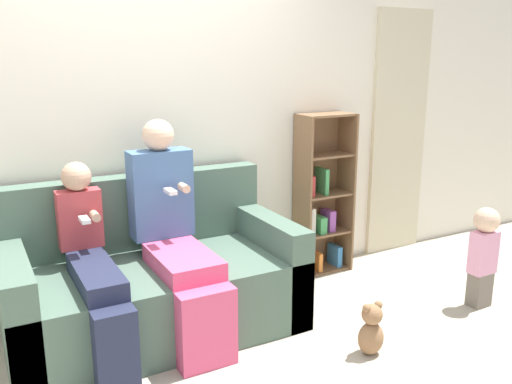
{
  "coord_description": "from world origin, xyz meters",
  "views": [
    {
      "loc": [
        -1.03,
        -2.56,
        1.72
      ],
      "look_at": [
        0.7,
        0.61,
        0.82
      ],
      "focal_mm": 38.0,
      "sensor_mm": 36.0,
      "label": 1
    }
  ],
  "objects_px": {
    "child_seated": "(94,266)",
    "bookshelf": "(321,199)",
    "couch": "(154,285)",
    "adult_seated": "(175,230)",
    "toddler_standing": "(483,251)",
    "teddy_bear": "(371,330)"
  },
  "relations": [
    {
      "from": "adult_seated",
      "to": "child_seated",
      "type": "relative_size",
      "value": 1.21
    },
    {
      "from": "couch",
      "to": "toddler_standing",
      "type": "relative_size",
      "value": 2.47
    },
    {
      "from": "bookshelf",
      "to": "teddy_bear",
      "type": "bearing_deg",
      "value": -111.98
    },
    {
      "from": "couch",
      "to": "adult_seated",
      "type": "distance_m",
      "value": 0.4
    },
    {
      "from": "teddy_bear",
      "to": "adult_seated",
      "type": "bearing_deg",
      "value": 138.08
    },
    {
      "from": "couch",
      "to": "bookshelf",
      "type": "relative_size",
      "value": 1.38
    },
    {
      "from": "couch",
      "to": "child_seated",
      "type": "xyz_separation_m",
      "value": [
        -0.39,
        -0.15,
        0.25
      ]
    },
    {
      "from": "adult_seated",
      "to": "bookshelf",
      "type": "distance_m",
      "value": 1.48
    },
    {
      "from": "couch",
      "to": "bookshelf",
      "type": "distance_m",
      "value": 1.6
    },
    {
      "from": "child_seated",
      "to": "teddy_bear",
      "type": "relative_size",
      "value": 3.36
    },
    {
      "from": "child_seated",
      "to": "bookshelf",
      "type": "relative_size",
      "value": 0.86
    },
    {
      "from": "child_seated",
      "to": "toddler_standing",
      "type": "bearing_deg",
      "value": -13.64
    },
    {
      "from": "adult_seated",
      "to": "bookshelf",
      "type": "bearing_deg",
      "value": 17.26
    },
    {
      "from": "couch",
      "to": "adult_seated",
      "type": "bearing_deg",
      "value": -34.2
    },
    {
      "from": "bookshelf",
      "to": "teddy_bear",
      "type": "xyz_separation_m",
      "value": [
        -0.5,
        -1.25,
        -0.44
      ]
    },
    {
      "from": "child_seated",
      "to": "toddler_standing",
      "type": "xyz_separation_m",
      "value": [
        2.52,
        -0.61,
        -0.16
      ]
    },
    {
      "from": "couch",
      "to": "adult_seated",
      "type": "relative_size",
      "value": 1.33
    },
    {
      "from": "child_seated",
      "to": "teddy_bear",
      "type": "height_order",
      "value": "child_seated"
    },
    {
      "from": "adult_seated",
      "to": "child_seated",
      "type": "distance_m",
      "value": 0.53
    },
    {
      "from": "child_seated",
      "to": "toddler_standing",
      "type": "height_order",
      "value": "child_seated"
    },
    {
      "from": "child_seated",
      "to": "bookshelf",
      "type": "distance_m",
      "value": 1.98
    },
    {
      "from": "couch",
      "to": "child_seated",
      "type": "distance_m",
      "value": 0.49
    }
  ]
}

